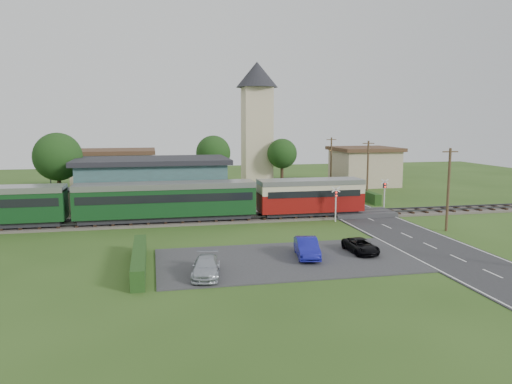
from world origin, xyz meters
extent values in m
plane|color=#2D4C19|center=(0.00, 0.00, 0.00)|extent=(120.00, 120.00, 0.00)
cube|color=#4C443D|center=(0.00, 2.00, 0.10)|extent=(76.00, 3.20, 0.20)
cube|color=#3F3F47|center=(0.00, 1.28, 0.42)|extent=(76.00, 0.08, 0.15)
cube|color=#3F3F47|center=(0.00, 2.72, 0.42)|extent=(76.00, 0.08, 0.15)
cube|color=#28282B|center=(10.00, 0.00, 0.03)|extent=(6.00, 70.00, 0.05)
cube|color=#333335|center=(-1.50, -12.00, 0.04)|extent=(17.00, 9.00, 0.08)
cube|color=#333335|center=(10.00, 2.00, 0.23)|extent=(6.20, 3.40, 0.45)
cube|color=gray|center=(-10.00, 5.20, 0.23)|extent=(30.00, 3.00, 0.45)
cube|color=beige|center=(-18.00, 5.20, 1.65)|extent=(2.00, 2.00, 2.40)
cube|color=#232328|center=(-18.00, 5.20, 2.93)|extent=(2.30, 2.30, 0.15)
cube|color=#427676|center=(-10.00, 11.00, 2.40)|extent=(15.00, 8.00, 4.80)
cube|color=#232328|center=(-10.00, 11.00, 5.05)|extent=(16.00, 9.00, 0.50)
cube|color=#232328|center=(-10.00, 7.06, 1.10)|extent=(1.20, 0.12, 2.20)
cube|color=black|center=(-15.00, 7.06, 2.40)|extent=(1.00, 0.12, 1.20)
cube|color=black|center=(-13.00, 7.06, 2.40)|extent=(1.00, 0.12, 1.20)
cube|color=black|center=(-7.00, 7.06, 2.40)|extent=(1.00, 0.12, 1.20)
cube|color=black|center=(-5.00, 7.06, 2.40)|extent=(1.00, 0.12, 1.20)
cube|color=#232328|center=(4.73, 2.00, 0.59)|extent=(9.00, 2.20, 0.50)
cube|color=maroon|center=(4.73, 2.00, 1.59)|extent=(10.00, 2.80, 1.80)
cube|color=beige|center=(4.73, 2.00, 2.84)|extent=(10.00, 2.82, 0.90)
cube|color=black|center=(4.73, 2.00, 2.49)|extent=(9.00, 2.88, 0.60)
cube|color=gray|center=(4.73, 2.00, 3.49)|extent=(10.00, 2.90, 0.45)
cube|color=#232328|center=(-8.87, 2.00, 0.59)|extent=(15.20, 2.20, 0.50)
cube|color=#103A18|center=(-8.87, 2.00, 2.09)|extent=(16.00, 2.80, 2.60)
cube|color=black|center=(-8.87, 2.00, 2.49)|extent=(15.40, 2.86, 0.70)
cube|color=gray|center=(-8.87, 2.00, 3.49)|extent=(16.00, 2.90, 0.50)
cube|color=beige|center=(5.00, 28.00, 7.00)|extent=(4.00, 4.00, 14.00)
cone|color=#232328|center=(5.00, 28.00, 15.80)|extent=(6.00, 6.00, 3.60)
cube|color=tan|center=(-15.00, 25.00, 2.50)|extent=(10.00, 8.00, 5.00)
cube|color=#472D1E|center=(-15.00, 25.00, 5.25)|extent=(10.80, 8.80, 0.50)
cube|color=tan|center=(20.00, 24.00, 2.50)|extent=(8.00, 8.00, 5.00)
cube|color=#472D1E|center=(20.00, 24.00, 5.25)|extent=(8.80, 8.80, 0.50)
cube|color=#193814|center=(-11.00, -12.00, 0.60)|extent=(0.80, 9.00, 1.20)
cube|color=#193814|center=(14.20, 16.00, 0.60)|extent=(0.80, 18.00, 1.20)
cube|color=#193814|center=(-10.00, 15.50, 0.65)|extent=(22.00, 0.80, 1.30)
cylinder|color=#332316|center=(-20.00, 14.00, 2.06)|extent=(0.44, 0.44, 4.12)
sphere|color=#143311|center=(-20.00, 14.00, 5.40)|extent=(5.20, 5.20, 5.20)
cylinder|color=#332316|center=(-2.00, 23.00, 1.93)|extent=(0.44, 0.44, 3.85)
sphere|color=#143311|center=(-2.00, 23.00, 5.04)|extent=(4.60, 4.60, 4.60)
cylinder|color=#332316|center=(8.00, 25.00, 1.79)|extent=(0.44, 0.44, 3.58)
sphere|color=#143311|center=(8.00, 25.00, 4.68)|extent=(4.20, 4.20, 4.20)
cylinder|color=#473321|center=(14.20, -6.00, 3.50)|extent=(0.22, 0.22, 7.00)
cube|color=#473321|center=(14.20, -6.00, 6.70)|extent=(1.40, 0.10, 0.10)
cylinder|color=#473321|center=(14.20, 10.00, 3.50)|extent=(0.22, 0.22, 7.00)
cube|color=#473321|center=(14.20, 10.00, 6.70)|extent=(1.40, 0.10, 0.10)
cylinder|color=#473321|center=(14.20, 22.00, 3.50)|extent=(0.22, 0.22, 7.00)
cube|color=#473321|center=(14.20, 22.00, 6.70)|extent=(1.40, 0.10, 0.10)
cylinder|color=silver|center=(6.40, -0.40, 1.50)|extent=(0.12, 0.12, 3.00)
cube|color=#232328|center=(6.40, -0.40, 2.60)|extent=(0.35, 0.18, 0.55)
sphere|color=#FF190C|center=(6.40, -0.52, 2.75)|extent=(0.14, 0.14, 0.14)
sphere|color=#FF190C|center=(6.40, -0.52, 2.45)|extent=(0.14, 0.14, 0.14)
cube|color=silver|center=(6.40, -0.40, 3.00)|extent=(0.84, 0.05, 0.55)
cube|color=silver|center=(6.40, -0.40, 3.00)|extent=(0.84, 0.05, 0.55)
cylinder|color=silver|center=(13.60, 4.40, 1.50)|extent=(0.12, 0.12, 3.00)
cube|color=#232328|center=(13.60, 4.40, 2.60)|extent=(0.35, 0.18, 0.55)
sphere|color=#FF190C|center=(13.60, 4.28, 2.75)|extent=(0.14, 0.14, 0.14)
sphere|color=#FF190C|center=(13.60, 4.28, 2.45)|extent=(0.14, 0.14, 0.14)
cube|color=silver|center=(13.60, 4.40, 3.00)|extent=(0.84, 0.05, 0.55)
cube|color=silver|center=(13.60, 4.40, 3.00)|extent=(0.84, 0.05, 0.55)
cylinder|color=#3F3F47|center=(-22.00, 20.00, 2.50)|extent=(0.14, 0.14, 5.00)
sphere|color=orange|center=(-22.00, 20.00, 5.00)|extent=(0.30, 0.30, 0.30)
cylinder|color=#3F3F47|center=(16.00, 27.00, 2.50)|extent=(0.14, 0.14, 5.00)
sphere|color=orange|center=(16.00, 27.00, 5.00)|extent=(0.30, 0.30, 0.30)
imported|color=#001B9B|center=(9.28, 14.82, 0.73)|extent=(4.28, 3.10, 1.35)
imported|color=#181995|center=(0.06, -11.71, 0.74)|extent=(2.03, 4.16, 1.31)
imported|color=#AAAFB9|center=(-7.07, -14.50, 0.64)|extent=(2.20, 4.10, 1.13)
imported|color=black|center=(4.11, -11.39, 0.57)|extent=(1.77, 3.57, 0.97)
imported|color=gray|center=(-2.86, 5.33, 1.23)|extent=(0.62, 0.46, 1.55)
imported|color=gray|center=(-17.88, 5.46, 1.31)|extent=(0.93, 1.03, 1.72)
camera|label=1|loc=(-10.04, -43.15, 9.21)|focal=35.00mm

